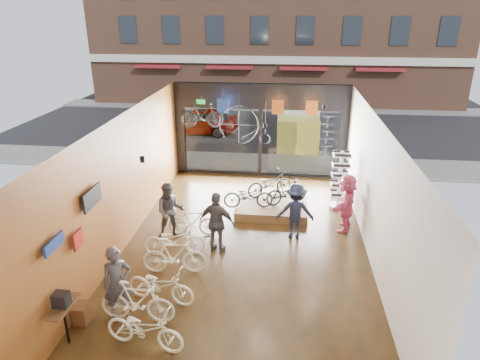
# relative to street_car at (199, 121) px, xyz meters

# --- Properties ---
(ground_plane) EXTENTS (7.00, 12.00, 0.04)m
(ground_plane) POSITION_rel_street_car_xyz_m (3.80, -12.00, -0.75)
(ground_plane) COLOR black
(ground_plane) RESTS_ON ground
(ceiling) EXTENTS (7.00, 12.00, 0.04)m
(ceiling) POSITION_rel_street_car_xyz_m (3.80, -12.00, 3.09)
(ceiling) COLOR black
(ceiling) RESTS_ON ground
(wall_left) EXTENTS (0.04, 12.00, 3.80)m
(wall_left) POSITION_rel_street_car_xyz_m (0.28, -12.00, 1.17)
(wall_left) COLOR brown
(wall_left) RESTS_ON ground
(wall_right) EXTENTS (0.04, 12.00, 3.80)m
(wall_right) POSITION_rel_street_car_xyz_m (7.32, -12.00, 1.17)
(wall_right) COLOR beige
(wall_right) RESTS_ON ground
(wall_back) EXTENTS (7.00, 0.04, 3.80)m
(wall_back) POSITION_rel_street_car_xyz_m (3.80, -18.02, 1.17)
(wall_back) COLOR beige
(wall_back) RESTS_ON ground
(storefront) EXTENTS (7.00, 0.26, 3.80)m
(storefront) POSITION_rel_street_car_xyz_m (3.80, -6.00, 1.17)
(storefront) COLOR black
(storefront) RESTS_ON ground
(exit_sign) EXTENTS (0.35, 0.06, 0.18)m
(exit_sign) POSITION_rel_street_car_xyz_m (1.40, -6.12, 2.32)
(exit_sign) COLOR #198C26
(exit_sign) RESTS_ON storefront
(street_road) EXTENTS (30.00, 18.00, 0.02)m
(street_road) POSITION_rel_street_car_xyz_m (3.80, 3.00, -0.74)
(street_road) COLOR black
(street_road) RESTS_ON ground
(sidewalk_near) EXTENTS (30.00, 2.40, 0.12)m
(sidewalk_near) POSITION_rel_street_car_xyz_m (3.80, -4.80, -0.67)
(sidewalk_near) COLOR slate
(sidewalk_near) RESTS_ON ground
(sidewalk_far) EXTENTS (30.00, 2.00, 0.12)m
(sidewalk_far) POSITION_rel_street_car_xyz_m (3.80, 7.00, -0.67)
(sidewalk_far) COLOR slate
(sidewalk_far) RESTS_ON ground
(opposite_building) EXTENTS (26.00, 5.00, 14.00)m
(opposite_building) POSITION_rel_street_car_xyz_m (3.80, 9.50, 6.27)
(opposite_building) COLOR brown
(opposite_building) RESTS_ON ground
(street_car) EXTENTS (4.26, 1.71, 1.45)m
(street_car) POSITION_rel_street_car_xyz_m (0.00, 0.00, 0.00)
(street_car) COLOR gray
(street_car) RESTS_ON street_road
(box_truck) EXTENTS (2.05, 6.16, 2.42)m
(box_truck) POSITION_rel_street_car_xyz_m (5.42, -1.00, 0.49)
(box_truck) COLOR silver
(box_truck) RESTS_ON street_road
(floor_bike_0) EXTENTS (1.81, 0.89, 0.91)m
(floor_bike_0) POSITION_rel_street_car_xyz_m (2.16, -16.19, -0.27)
(floor_bike_0) COLOR #F5EFCD
(floor_bike_0) RESTS_ON ground_plane
(floor_bike_1) EXTENTS (1.72, 0.53, 1.03)m
(floor_bike_1) POSITION_rel_street_car_xyz_m (1.75, -15.44, -0.21)
(floor_bike_1) COLOR #F5EFCD
(floor_bike_1) RESTS_ON ground_plane
(floor_bike_2) EXTENTS (1.79, 0.91, 0.90)m
(floor_bike_2) POSITION_rel_street_car_xyz_m (2.07, -14.71, -0.28)
(floor_bike_2) COLOR #F5EFCD
(floor_bike_2) RESTS_ON ground_plane
(floor_bike_3) EXTENTS (1.74, 0.66, 1.02)m
(floor_bike_3) POSITION_rel_street_car_xyz_m (2.09, -13.50, -0.21)
(floor_bike_3) COLOR #F5EFCD
(floor_bike_3) RESTS_ON ground_plane
(floor_bike_4) EXTENTS (1.80, 0.87, 0.91)m
(floor_bike_4) POSITION_rel_street_car_xyz_m (1.86, -12.61, -0.27)
(floor_bike_4) COLOR #F5EFCD
(floor_bike_4) RESTS_ON ground_plane
(floor_bike_5) EXTENTS (1.55, 0.53, 0.92)m
(floor_bike_5) POSITION_rel_street_car_xyz_m (2.14, -11.45, -0.27)
(floor_bike_5) COLOR #F5EFCD
(floor_bike_5) RESTS_ON ground_plane
(display_platform) EXTENTS (2.40, 1.80, 0.30)m
(display_platform) POSITION_rel_street_car_xyz_m (4.47, -9.57, -0.58)
(display_platform) COLOR brown
(display_platform) RESTS_ON ground_plane
(display_bike_left) EXTENTS (1.71, 0.81, 0.86)m
(display_bike_left) POSITION_rel_street_car_xyz_m (3.69, -9.93, 0.01)
(display_bike_left) COLOR black
(display_bike_left) RESTS_ON display_platform
(display_bike_mid) EXTENTS (1.54, 1.09, 0.91)m
(display_bike_mid) POSITION_rel_street_car_xyz_m (4.95, -9.50, 0.03)
(display_bike_mid) COLOR black
(display_bike_mid) RESTS_ON display_platform
(display_bike_right) EXTENTS (1.77, 1.34, 0.89)m
(display_bike_right) POSITION_rel_street_car_xyz_m (4.35, -8.82, 0.02)
(display_bike_right) COLOR black
(display_bike_right) RESTS_ON display_platform
(customer_0) EXTENTS (0.76, 0.69, 1.75)m
(customer_0) POSITION_rel_street_car_xyz_m (1.30, -15.32, 0.15)
(customer_0) COLOR #3F3F44
(customer_0) RESTS_ON ground_plane
(customer_1) EXTENTS (0.98, 0.84, 1.76)m
(customer_1) POSITION_rel_street_car_xyz_m (1.50, -11.65, 0.16)
(customer_1) COLOR #3F3F44
(customer_1) RESTS_ON ground_plane
(customer_2) EXTENTS (1.14, 0.68, 1.83)m
(customer_2) POSITION_rel_street_car_xyz_m (3.04, -12.32, 0.19)
(customer_2) COLOR #3F3F44
(customer_2) RESTS_ON ground_plane
(customer_3) EXTENTS (1.16, 0.69, 1.76)m
(customer_3) POSITION_rel_street_car_xyz_m (5.23, -11.24, 0.15)
(customer_3) COLOR #161C33
(customer_3) RESTS_ON ground_plane
(customer_5) EXTENTS (1.01, 1.80, 1.85)m
(customer_5) POSITION_rel_street_car_xyz_m (6.80, -10.54, 0.20)
(customer_5) COLOR #CC4C72
(customer_5) RESTS_ON ground_plane
(sunglasses_rack) EXTENTS (0.68, 0.59, 2.07)m
(sunglasses_rack) POSITION_rel_street_car_xyz_m (6.75, -8.96, 0.31)
(sunglasses_rack) COLOR white
(sunglasses_rack) RESTS_ON ground_plane
(wall_merch) EXTENTS (0.40, 2.40, 2.60)m
(wall_merch) POSITION_rel_street_car_xyz_m (0.42, -15.50, 0.57)
(wall_merch) COLOR navy
(wall_merch) RESTS_ON wall_left
(penny_farthing) EXTENTS (1.85, 0.06, 1.48)m
(penny_farthing) POSITION_rel_street_car_xyz_m (3.42, -7.66, 1.77)
(penny_farthing) COLOR black
(penny_farthing) RESTS_ON ceiling
(hung_bike) EXTENTS (1.59, 0.49, 0.95)m
(hung_bike) POSITION_rel_street_car_xyz_m (1.77, -7.80, 2.20)
(hung_bike) COLOR black
(hung_bike) RESTS_ON ceiling
(jersey_left) EXTENTS (0.45, 0.03, 0.55)m
(jersey_left) POSITION_rel_street_car_xyz_m (2.40, -6.80, 2.32)
(jersey_left) COLOR #1E3F99
(jersey_left) RESTS_ON ceiling
(jersey_mid) EXTENTS (0.45, 0.03, 0.55)m
(jersey_mid) POSITION_rel_street_car_xyz_m (4.50, -6.80, 2.32)
(jersey_mid) COLOR #CC5919
(jersey_mid) RESTS_ON ceiling
(jersey_right) EXTENTS (0.45, 0.03, 0.55)m
(jersey_right) POSITION_rel_street_car_xyz_m (5.76, -6.80, 2.32)
(jersey_right) COLOR #CC5919
(jersey_right) RESTS_ON ceiling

